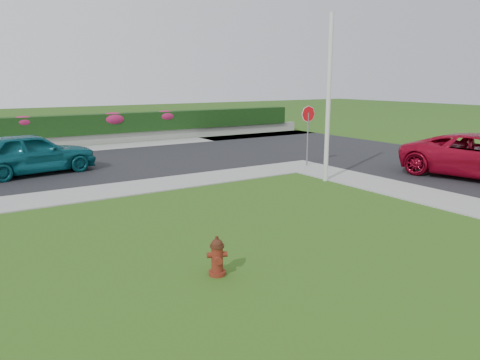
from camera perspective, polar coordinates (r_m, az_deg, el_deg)
ground at (r=8.94m, az=10.46°, el=-11.79°), size 120.00×120.00×0.00m
curb_corner at (r=19.88m, az=7.36°, el=1.69°), size 2.00×2.00×0.04m
sidewalk_beyond at (r=25.56m, az=-22.14°, el=3.21°), size 34.00×2.00×0.04m
retaining_wall at (r=26.98m, az=-22.81°, el=4.19°), size 34.00×0.40×0.60m
hedge at (r=26.99m, az=-23.00°, el=5.99°), size 32.00×0.90×1.10m
fire_hydrant at (r=8.84m, az=-2.80°, el=-9.34°), size 0.39×0.38×0.76m
sedan_teal at (r=19.53m, az=-24.15°, el=2.98°), size 4.96×2.61×1.61m
utility_pole at (r=16.89m, az=10.73°, el=9.62°), size 0.16×0.16×5.82m
stop_sign at (r=19.77m, az=8.30°, el=7.08°), size 0.70×0.06×2.55m
flower_clump_d at (r=26.72m, az=-24.90°, el=6.44°), size 1.23×0.79×0.61m
flower_clump_e at (r=27.79m, az=-15.22°, el=7.20°), size 1.52×0.98×0.76m
flower_clump_f at (r=28.94m, az=-9.10°, el=7.71°), size 1.36×0.87×0.68m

